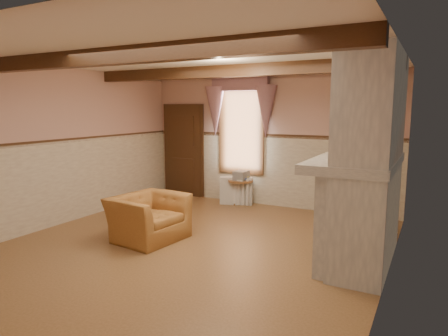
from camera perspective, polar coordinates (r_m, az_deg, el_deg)
The scene contains 25 objects.
floor at distance 6.23m, azimuth -4.52°, elevation -11.01°, with size 5.50×6.00×0.01m, color brown.
ceiling at distance 5.91m, azimuth -4.85°, elevation 15.49°, with size 5.50×6.00×0.01m, color silver.
wall_back at distance 8.58m, azimuth 6.22°, elevation 3.95°, with size 5.50×0.02×2.80m, color tan.
wall_left at distance 7.74m, azimuth -22.11°, elevation 2.87°, with size 0.02×6.00×2.80m, color tan.
wall_right at distance 5.00m, azimuth 22.90°, elevation 0.02°, with size 0.02×6.00×2.80m, color tan.
wainscot at distance 6.02m, azimuth -4.60°, elevation -4.27°, with size 5.50×6.00×1.50m, color beige, non-canonical shape.
chair_rail at distance 5.90m, azimuth -4.69°, elevation 2.86°, with size 5.50×6.00×0.08m, color black, non-canonical shape.
firebox at distance 5.89m, azimuth 15.57°, elevation -7.86°, with size 0.20×0.95×0.90m, color black.
armchair at distance 6.52m, azimuth -10.75°, elevation -6.97°, with size 1.09×0.95×0.71m, color #9E662D.
side_table at distance 8.66m, azimuth 2.39°, elevation -3.49°, with size 0.54×0.54×0.55m, color brown.
book_stack at distance 8.57m, azimuth 2.48°, elevation -1.06°, with size 0.26×0.32×0.20m, color #B7AD8C.
radiator at distance 8.70m, azimuth 1.74°, elevation -3.26°, with size 0.70×0.18×0.60m, color silver.
bowl at distance 5.86m, azimuth 18.76°, elevation 2.06°, with size 0.38×0.38×0.09m, color brown.
mantel_clock at distance 6.37m, azimuth 19.56°, elevation 2.99°, with size 0.14×0.24×0.20m, color black.
oil_lamp at distance 6.23m, azimuth 19.39°, elevation 3.26°, with size 0.11×0.11×0.28m, color gold.
candle_red at distance 5.00m, azimuth 17.15°, elevation 1.47°, with size 0.06×0.06×0.16m, color maroon.
jar_yellow at distance 5.29m, azimuth 17.75°, elevation 1.60°, with size 0.06×0.06×0.12m, color gold.
fireplace at distance 5.63m, azimuth 20.18°, elevation 1.06°, with size 0.85×2.00×2.80m, color gray.
mantel at distance 5.66m, azimuth 18.35°, elevation 0.78°, with size 1.05×2.05×0.12m, color gray.
overmantel_mirror at distance 5.65m, azimuth 16.79°, elevation 7.05°, with size 0.06×1.44×1.04m, color silver.
door at distance 9.53m, azimuth -5.76°, elevation 2.31°, with size 1.10×0.10×2.10m, color black.
window at distance 8.77m, azimuth 2.51°, elevation 5.73°, with size 1.06×0.08×2.02m, color white.
window_drapes at distance 8.68m, azimuth 2.28°, elevation 9.67°, with size 1.30×0.14×1.40m, color gray.
ceiling_beam_front at distance 4.94m, azimuth -12.68°, elevation 15.52°, with size 5.50×0.18×0.20m, color black.
ceiling_beam_back at distance 6.94m, azimuth 0.70°, elevation 13.67°, with size 5.50×0.18×0.20m, color black.
Camera 1 is at (3.17, -4.94, 2.09)m, focal length 32.00 mm.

